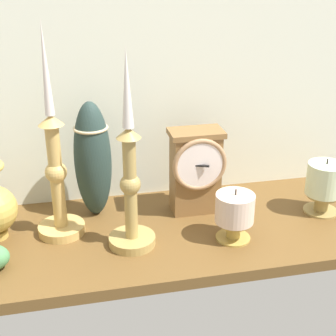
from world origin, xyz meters
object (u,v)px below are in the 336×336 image
candlestick_tall_center (56,177)px  pillar_candle_front (324,184)px  candlestick_tall_left (130,188)px  pillar_candle_near_clock (234,213)px  tall_ceramic_vase (93,159)px  mantel_clock (196,170)px

candlestick_tall_center → pillar_candle_front: size_ratio=3.38×
candlestick_tall_left → pillar_candle_near_clock: candlestick_tall_left is taller
candlestick_tall_left → tall_ceramic_vase: 15.50cm
tall_ceramic_vase → pillar_candle_near_clock: bearing=-32.0°
mantel_clock → tall_ceramic_vase: bearing=171.3°
mantel_clock → tall_ceramic_vase: tall_ceramic_vase is taller
tall_ceramic_vase → pillar_candle_front: bearing=-11.2°
candlestick_tall_left → pillar_candle_front: size_ratio=3.07×
mantel_clock → pillar_candle_front: bearing=-13.1°
mantel_clock → pillar_candle_near_clock: 14.52cm
candlestick_tall_left → pillar_candle_front: 44.21cm
pillar_candle_near_clock → tall_ceramic_vase: (-26.51, 16.54, 7.15)cm
candlestick_tall_left → candlestick_tall_center: (-13.71, 7.49, 0.25)cm
mantel_clock → candlestick_tall_center: bearing=-173.4°
candlestick_tall_left → tall_ceramic_vase: bearing=112.9°
pillar_candle_front → pillar_candle_near_clock: pillar_candle_front is taller
mantel_clock → candlestick_tall_center: size_ratio=0.44×
tall_ceramic_vase → candlestick_tall_left: bearing=-67.1°
candlestick_tall_center → pillar_candle_near_clock: bearing=-15.9°
candlestick_tall_left → candlestick_tall_center: bearing=151.4°
tall_ceramic_vase → mantel_clock: bearing=-8.7°
pillar_candle_front → mantel_clock: bearing=166.9°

